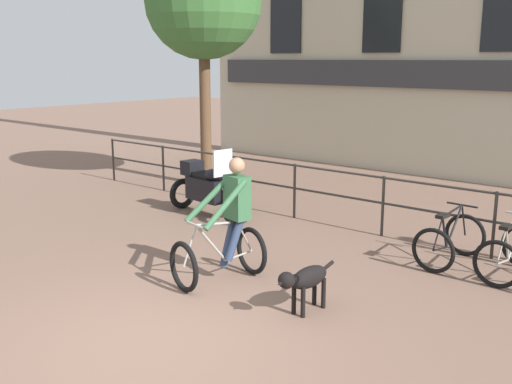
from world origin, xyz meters
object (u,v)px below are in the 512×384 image
object	(u,v)px
parked_bicycle_near_lamp	(450,241)
parked_motorcycle	(207,187)
cyclist_with_bike	(227,227)
parked_bicycle_mid_left	(511,253)
dog	(305,280)

from	to	relation	value
parked_bicycle_near_lamp	parked_motorcycle	bearing A→B (deg)	6.66
parked_bicycle_near_lamp	cyclist_with_bike	bearing A→B (deg)	54.55
cyclist_with_bike	parked_bicycle_mid_left	size ratio (longest dim) A/B	1.50
cyclist_with_bike	dog	size ratio (longest dim) A/B	1.66
dog	parked_motorcycle	bearing A→B (deg)	153.19
parked_bicycle_mid_left	dog	bearing A→B (deg)	63.80
parked_motorcycle	parked_bicycle_mid_left	size ratio (longest dim) A/B	1.60
dog	parked_bicycle_mid_left	bearing A→B (deg)	66.62
dog	parked_bicycle_mid_left	size ratio (longest dim) A/B	0.91
parked_bicycle_near_lamp	parked_bicycle_mid_left	bearing A→B (deg)	-177.08
dog	parked_bicycle_near_lamp	bearing A→B (deg)	82.25
cyclist_with_bike	parked_bicycle_mid_left	bearing A→B (deg)	54.58
parked_motorcycle	parked_bicycle_near_lamp	size ratio (longest dim) A/B	1.58
dog	parked_motorcycle	xyz separation A→B (m)	(-4.11, 2.51, 0.14)
parked_motorcycle	parked_bicycle_near_lamp	distance (m)	4.74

